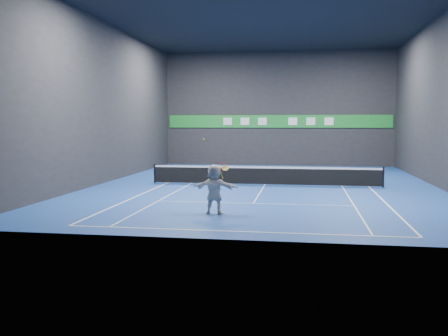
% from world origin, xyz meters
% --- Properties ---
extents(ground, '(26.00, 26.00, 0.00)m').
position_xyz_m(ground, '(0.00, 0.00, 0.00)').
color(ground, '#1A4093').
rests_on(ground, ground).
extents(ceiling, '(26.00, 26.00, 0.00)m').
position_xyz_m(ceiling, '(0.00, 0.00, 9.00)').
color(ceiling, black).
rests_on(ceiling, ground).
extents(wall_back, '(18.00, 0.10, 9.00)m').
position_xyz_m(wall_back, '(0.00, 13.00, 4.50)').
color(wall_back, '#262628').
rests_on(wall_back, ground).
extents(wall_front, '(18.00, 0.10, 9.00)m').
position_xyz_m(wall_front, '(0.00, -13.00, 4.50)').
color(wall_front, '#262628').
rests_on(wall_front, ground).
extents(wall_left, '(0.10, 26.00, 9.00)m').
position_xyz_m(wall_left, '(-9.00, 0.00, 4.50)').
color(wall_left, '#262628').
rests_on(wall_left, ground).
extents(wall_right, '(0.10, 26.00, 9.00)m').
position_xyz_m(wall_right, '(9.00, 0.00, 4.50)').
color(wall_right, '#262628').
rests_on(wall_right, ground).
extents(baseline_near, '(10.98, 0.08, 0.01)m').
position_xyz_m(baseline_near, '(0.00, -11.89, 0.00)').
color(baseline_near, white).
rests_on(baseline_near, ground).
extents(baseline_far, '(10.98, 0.08, 0.01)m').
position_xyz_m(baseline_far, '(0.00, 11.89, 0.00)').
color(baseline_far, white).
rests_on(baseline_far, ground).
extents(sideline_doubles_left, '(0.08, 23.78, 0.01)m').
position_xyz_m(sideline_doubles_left, '(-5.49, 0.00, 0.00)').
color(sideline_doubles_left, white).
rests_on(sideline_doubles_left, ground).
extents(sideline_doubles_right, '(0.08, 23.78, 0.01)m').
position_xyz_m(sideline_doubles_right, '(5.49, 0.00, 0.00)').
color(sideline_doubles_right, white).
rests_on(sideline_doubles_right, ground).
extents(sideline_singles_left, '(0.06, 23.78, 0.01)m').
position_xyz_m(sideline_singles_left, '(-4.11, 0.00, 0.00)').
color(sideline_singles_left, white).
rests_on(sideline_singles_left, ground).
extents(sideline_singles_right, '(0.06, 23.78, 0.01)m').
position_xyz_m(sideline_singles_right, '(4.11, 0.00, 0.00)').
color(sideline_singles_right, white).
rests_on(sideline_singles_right, ground).
extents(service_line_near, '(8.23, 0.06, 0.01)m').
position_xyz_m(service_line_near, '(0.00, -6.40, 0.00)').
color(service_line_near, white).
rests_on(service_line_near, ground).
extents(service_line_far, '(8.23, 0.06, 0.01)m').
position_xyz_m(service_line_far, '(0.00, 6.40, 0.00)').
color(service_line_far, white).
rests_on(service_line_far, ground).
extents(center_service_line, '(0.06, 12.80, 0.01)m').
position_xyz_m(center_service_line, '(0.00, 0.00, 0.00)').
color(center_service_line, white).
rests_on(center_service_line, ground).
extents(player, '(1.75, 0.73, 1.84)m').
position_xyz_m(player, '(-1.19, -8.96, 0.92)').
color(player, silver).
rests_on(player, ground).
extents(tennis_ball, '(0.07, 0.07, 0.07)m').
position_xyz_m(tennis_ball, '(-1.63, -8.75, 2.75)').
color(tennis_ball, yellow).
rests_on(tennis_ball, player).
extents(tennis_net, '(12.50, 0.10, 1.07)m').
position_xyz_m(tennis_net, '(0.00, 0.00, 0.54)').
color(tennis_net, black).
rests_on(tennis_net, ground).
extents(sponsor_banner, '(17.64, 0.11, 1.00)m').
position_xyz_m(sponsor_banner, '(0.00, 12.93, 3.50)').
color(sponsor_banner, '#1F9131').
rests_on(sponsor_banner, wall_back).
extents(tennis_racket, '(0.50, 0.33, 0.66)m').
position_xyz_m(tennis_racket, '(-0.90, -8.91, 1.73)').
color(tennis_racket, '#AF1C12').
rests_on(tennis_racket, player).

